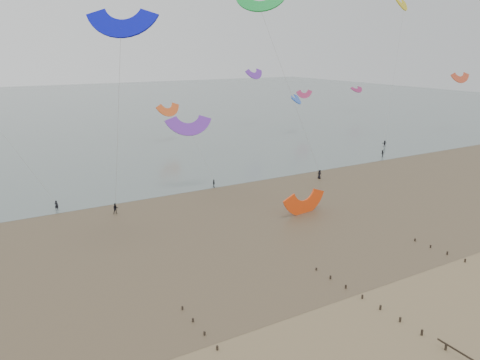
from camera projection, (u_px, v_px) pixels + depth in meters
name	position (u px, v px, depth m)	size (l,w,h in m)	color
ground	(362.00, 328.00, 46.05)	(500.00, 500.00, 0.00)	brown
sea_and_shore	(183.00, 225.00, 72.64)	(500.00, 665.00, 0.03)	#475654
kitesurfer_lead	(56.00, 205.00, 79.27)	(0.64, 0.42, 1.75)	black
kitesurfers	(296.00, 168.00, 104.19)	(109.09, 17.68, 1.89)	black
grounded_kite	(304.00, 213.00, 78.15)	(7.69, 4.03, 5.86)	#FF4510
kites_airborne	(64.00, 69.00, 110.02)	(232.30, 108.60, 37.72)	blue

